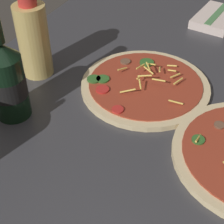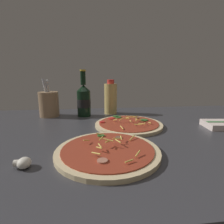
% 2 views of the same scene
% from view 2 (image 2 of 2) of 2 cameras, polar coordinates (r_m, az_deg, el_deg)
% --- Properties ---
extents(counter_slab, '(1.60, 0.90, 0.03)m').
position_cam_2_polar(counter_slab, '(0.70, 3.76, -6.79)').
color(counter_slab, '#38383D').
rests_on(counter_slab, ground).
extents(pizza_near, '(0.29, 0.29, 0.04)m').
position_cam_2_polar(pizza_near, '(0.50, -1.42, -12.56)').
color(pizza_near, beige).
rests_on(pizza_near, counter_slab).
extents(pizza_far, '(0.28, 0.28, 0.04)m').
position_cam_2_polar(pizza_far, '(0.74, 5.42, -4.00)').
color(pizza_far, beige).
rests_on(pizza_far, counter_slab).
extents(beer_bottle, '(0.07, 0.07, 0.24)m').
position_cam_2_polar(beer_bottle, '(0.92, -9.20, 3.91)').
color(beer_bottle, black).
rests_on(beer_bottle, counter_slab).
extents(oil_bottle, '(0.07, 0.07, 0.19)m').
position_cam_2_polar(oil_bottle, '(0.96, -0.45, 4.54)').
color(oil_bottle, '#D6B766').
rests_on(oil_bottle, counter_slab).
extents(mushroom_left, '(0.04, 0.04, 0.03)m').
position_cam_2_polar(mushroom_left, '(0.47, -26.97, -14.61)').
color(mushroom_left, white).
rests_on(mushroom_left, counter_slab).
extents(utensil_crock, '(0.10, 0.10, 0.20)m').
position_cam_2_polar(utensil_crock, '(0.96, -19.90, 2.52)').
color(utensil_crock, '#9E7A56').
rests_on(utensil_crock, counter_slab).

